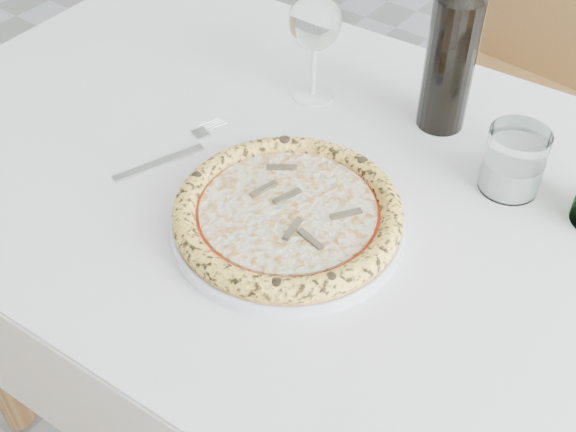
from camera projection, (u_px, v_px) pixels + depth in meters
name	position (u px, v px, depth m)	size (l,w,h in m)	color
dining_table	(330.00, 238.00, 1.03)	(1.36, 0.85, 0.76)	brown
chair_far	(540.00, 68.00, 1.59)	(0.40, 0.40, 0.93)	brown
plate	(288.00, 223.00, 0.90)	(0.29, 0.29, 0.02)	white
pizza	(288.00, 212.00, 0.89)	(0.28, 0.28, 0.03)	#F1A15E
fork	(173.00, 153.00, 1.01)	(0.06, 0.19, 0.00)	#ADADAD
wine_glass	(315.00, 24.00, 1.03)	(0.08, 0.08, 0.17)	white
tumbler	(513.00, 164.00, 0.93)	(0.08, 0.08, 0.09)	white
wine_bottle	(452.00, 50.00, 0.98)	(0.07, 0.07, 0.28)	black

